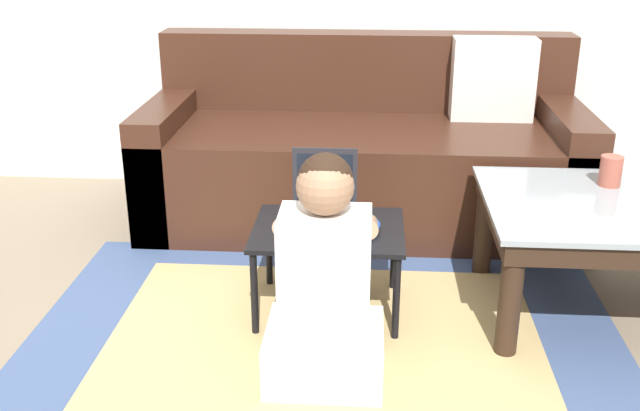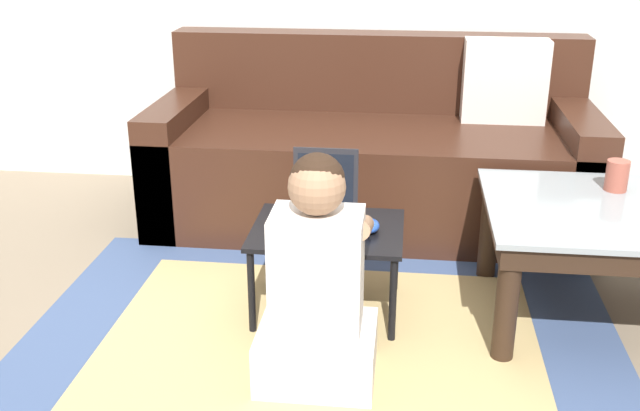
# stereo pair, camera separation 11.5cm
# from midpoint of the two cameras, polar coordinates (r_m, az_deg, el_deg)

# --- Properties ---
(ground_plane) EXTENTS (16.00, 16.00, 0.00)m
(ground_plane) POSITION_cam_midpoint_polar(r_m,az_deg,el_deg) (2.44, -2.63, -10.84)
(ground_plane) COLOR #7F705B
(area_rug) EXTENTS (1.95, 1.44, 0.01)m
(area_rug) POSITION_cam_midpoint_polar(r_m,az_deg,el_deg) (2.47, -1.03, -10.25)
(area_rug) COLOR #3D517A
(area_rug) RESTS_ON ground_plane
(couch) EXTENTS (1.89, 0.82, 0.80)m
(couch) POSITION_cam_midpoint_polar(r_m,az_deg,el_deg) (3.36, 2.48, 3.75)
(couch) COLOR #381E14
(couch) RESTS_ON ground_plane
(coffee_table) EXTENTS (0.88, 0.69, 0.41)m
(coffee_table) POSITION_cam_midpoint_polar(r_m,az_deg,el_deg) (2.65, 20.57, -1.10)
(coffee_table) COLOR gray
(coffee_table) RESTS_ON ground_plane
(laptop_desk) EXTENTS (0.51, 0.40, 0.32)m
(laptop_desk) POSITION_cam_midpoint_polar(r_m,az_deg,el_deg) (2.52, -0.67, -2.47)
(laptop_desk) COLOR black
(laptop_desk) RESTS_ON ground_plane
(laptop) EXTENTS (0.22, 0.24, 0.24)m
(laptop) POSITION_cam_midpoint_polar(r_m,az_deg,el_deg) (2.52, -1.07, -0.59)
(laptop) COLOR #232328
(laptop) RESTS_ON laptop_desk
(computer_mouse) EXTENTS (0.06, 0.09, 0.04)m
(computer_mouse) POSITION_cam_midpoint_polar(r_m,az_deg,el_deg) (2.48, 2.59, -1.50)
(computer_mouse) COLOR #234CB2
(computer_mouse) RESTS_ON laptop_desk
(person_seated) EXTENTS (0.34, 0.39, 0.70)m
(person_seated) POSITION_cam_midpoint_polar(r_m,az_deg,el_deg) (2.15, -1.16, -6.40)
(person_seated) COLOR silver
(person_seated) RESTS_ON ground_plane
(cup_on_table) EXTENTS (0.08, 0.08, 0.11)m
(cup_on_table) POSITION_cam_midpoint_polar(r_m,az_deg,el_deg) (2.77, 20.17, 2.48)
(cup_on_table) COLOR #994C3D
(cup_on_table) RESTS_ON coffee_table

